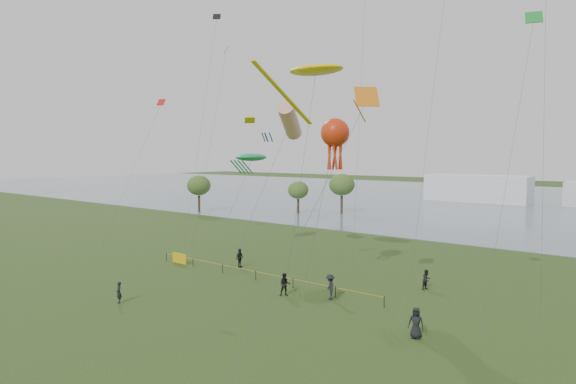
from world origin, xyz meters
The scene contains 17 objects.
ground_plane centered at (0.00, 0.00, 0.00)m, with size 400.00×400.00×0.00m, color #1E3310.
lake centered at (0.00, 100.00, 0.02)m, with size 400.00×120.00×0.08m, color slate.
pavilion_left centered at (-12.00, 95.00, 3.00)m, with size 22.00×8.00×6.00m, color white.
trees centered at (-33.68, 50.90, 4.91)m, with size 26.67×18.63×7.22m.
fence centered at (-12.00, 13.05, 0.55)m, with size 24.07×0.07×1.05m.
spectator_a centered at (-1.11, 11.04, 0.87)m, with size 0.84×0.66×1.74m, color black.
spectator_b centered at (2.12, 12.31, 0.95)m, with size 1.23×0.71×1.91m, color black.
spectator_c centered at (-10.21, 15.62, 0.89)m, with size 1.04×0.43×1.78m, color black.
spectator_d centered at (10.12, 9.13, 0.91)m, with size 0.89×0.58×1.82m, color black.
spectator_f centered at (-9.42, 2.29, 0.77)m, with size 0.56×0.37×1.55m, color black.
spectator_g centered at (6.69, 19.24, 0.80)m, with size 0.78×0.61×1.61m, color black.
kite_stingray centered at (-1.78, 15.84, 17.48)m, with size 4.94×10.02×17.95m.
kite_windsock centered at (-7.57, 19.94, 13.92)m, with size 4.32×8.23×15.76m.
kite_creature centered at (-14.31, 21.80, 10.34)m, with size 3.37×10.62×10.79m.
kite_octopus centered at (0.63, 15.17, 12.30)m, with size 2.24×4.89×13.50m.
kite_delta centered at (5.70, 10.34, 13.72)m, with size 1.91×15.52×15.09m.
small_kites centered at (-4.09, 19.97, 24.07)m, with size 39.61×12.10×15.00m.
Camera 1 is at (21.03, -16.89, 10.67)m, focal length 30.00 mm.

